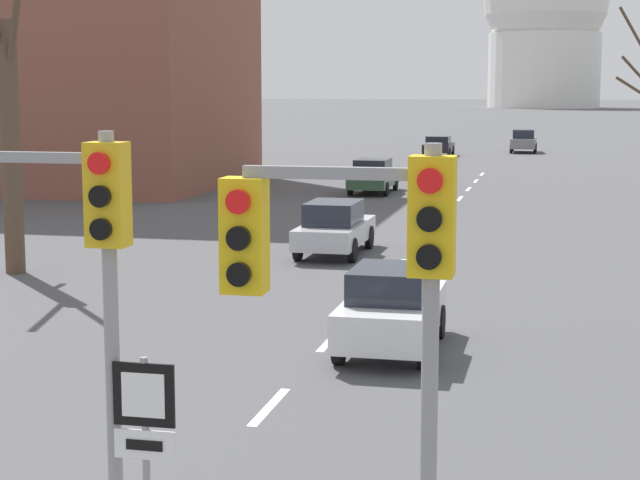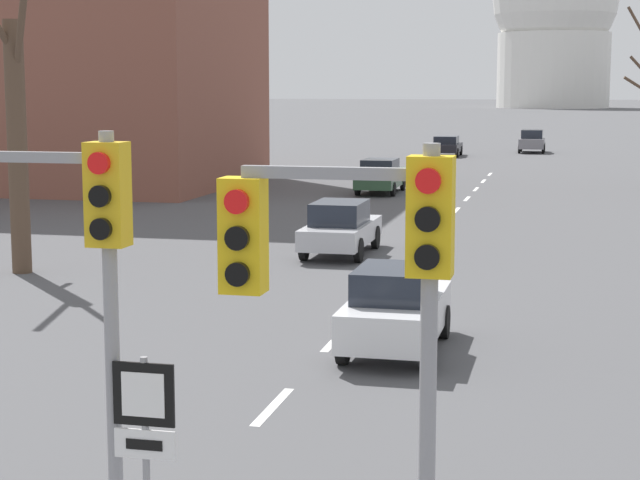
{
  "view_description": "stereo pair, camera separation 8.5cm",
  "coord_description": "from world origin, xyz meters",
  "px_view_note": "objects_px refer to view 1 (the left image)",
  "views": [
    {
      "loc": [
        4.25,
        -2.42,
        4.89
      ],
      "look_at": [
        2.06,
        7.3,
        3.46
      ],
      "focal_mm": 60.0,
      "sensor_mm": 36.0,
      "label": 1
    },
    {
      "loc": [
        4.33,
        -2.4,
        4.89
      ],
      "look_at": [
        2.06,
        7.3,
        3.46
      ],
      "focal_mm": 60.0,
      "sensor_mm": 36.0,
      "label": 2
    }
  ],
  "objects_px": {
    "sedan_far_right": "(392,308)",
    "sedan_near_right": "(373,175)",
    "traffic_signal_centre_tall": "(42,248)",
    "sedan_near_left": "(524,141)",
    "route_sign_post": "(145,439)",
    "sedan_mid_centre": "(439,146)",
    "sedan_far_left": "(334,227)",
    "traffic_signal_near_right": "(362,277)"
  },
  "relations": [
    {
      "from": "route_sign_post",
      "to": "sedan_near_right",
      "type": "distance_m",
      "value": 39.83
    },
    {
      "from": "traffic_signal_centre_tall",
      "to": "sedan_near_left",
      "type": "relative_size",
      "value": 1.13
    },
    {
      "from": "traffic_signal_centre_tall",
      "to": "sedan_far_left",
      "type": "distance_m",
      "value": 21.45
    },
    {
      "from": "traffic_signal_centre_tall",
      "to": "route_sign_post",
      "type": "height_order",
      "value": "traffic_signal_centre_tall"
    },
    {
      "from": "traffic_signal_centre_tall",
      "to": "route_sign_post",
      "type": "distance_m",
      "value": 2.03
    },
    {
      "from": "traffic_signal_near_right",
      "to": "sedan_mid_centre",
      "type": "height_order",
      "value": "traffic_signal_near_right"
    },
    {
      "from": "traffic_signal_centre_tall",
      "to": "sedan_mid_centre",
      "type": "relative_size",
      "value": 1.07
    },
    {
      "from": "traffic_signal_near_right",
      "to": "sedan_far_left",
      "type": "relative_size",
      "value": 1.04
    },
    {
      "from": "route_sign_post",
      "to": "sedan_far_right",
      "type": "bearing_deg",
      "value": 85.97
    },
    {
      "from": "sedan_near_left",
      "to": "route_sign_post",
      "type": "bearing_deg",
      "value": -90.8
    },
    {
      "from": "sedan_mid_centre",
      "to": "sedan_far_left",
      "type": "bearing_deg",
      "value": -87.43
    },
    {
      "from": "sedan_mid_centre",
      "to": "sedan_far_right",
      "type": "height_order",
      "value": "sedan_far_right"
    },
    {
      "from": "route_sign_post",
      "to": "sedan_far_right",
      "type": "relative_size",
      "value": 0.63
    },
    {
      "from": "route_sign_post",
      "to": "sedan_near_right",
      "type": "xyz_separation_m",
      "value": [
        -4.7,
        39.55,
        -0.83
      ]
    },
    {
      "from": "sedan_far_left",
      "to": "sedan_far_right",
      "type": "distance_m",
      "value": 11.55
    },
    {
      "from": "sedan_mid_centre",
      "to": "sedan_near_left",
      "type": "bearing_deg",
      "value": 44.04
    },
    {
      "from": "sedan_far_right",
      "to": "sedan_near_right",
      "type": "bearing_deg",
      "value": 100.49
    },
    {
      "from": "sedan_near_left",
      "to": "sedan_mid_centre",
      "type": "relative_size",
      "value": 0.94
    },
    {
      "from": "traffic_signal_centre_tall",
      "to": "sedan_mid_centre",
      "type": "distance_m",
      "value": 66.54
    },
    {
      "from": "sedan_far_right",
      "to": "route_sign_post",
      "type": "bearing_deg",
      "value": -94.03
    },
    {
      "from": "sedan_near_left",
      "to": "traffic_signal_centre_tall",
      "type": "bearing_deg",
      "value": -91.6
    },
    {
      "from": "traffic_signal_near_right",
      "to": "sedan_far_right",
      "type": "relative_size",
      "value": 1.16
    },
    {
      "from": "traffic_signal_centre_tall",
      "to": "sedan_mid_centre",
      "type": "xyz_separation_m",
      "value": [
        -3.7,
        66.38,
        -2.66
      ]
    },
    {
      "from": "traffic_signal_centre_tall",
      "to": "sedan_far_left",
      "type": "relative_size",
      "value": 1.04
    },
    {
      "from": "traffic_signal_centre_tall",
      "to": "traffic_signal_near_right",
      "type": "relative_size",
      "value": 1.01
    },
    {
      "from": "sedan_near_left",
      "to": "sedan_far_left",
      "type": "bearing_deg",
      "value": -94.16
    },
    {
      "from": "traffic_signal_centre_tall",
      "to": "traffic_signal_near_right",
      "type": "height_order",
      "value": "traffic_signal_centre_tall"
    },
    {
      "from": "traffic_signal_near_right",
      "to": "sedan_far_right",
      "type": "xyz_separation_m",
      "value": [
        -1.43,
        10.85,
        -2.55
      ]
    },
    {
      "from": "sedan_near_left",
      "to": "sedan_far_right",
      "type": "bearing_deg",
      "value": -90.26
    },
    {
      "from": "traffic_signal_centre_tall",
      "to": "sedan_far_right",
      "type": "relative_size",
      "value": 1.17
    },
    {
      "from": "sedan_near_right",
      "to": "sedan_mid_centre",
      "type": "relative_size",
      "value": 1.08
    },
    {
      "from": "route_sign_post",
      "to": "sedan_far_left",
      "type": "height_order",
      "value": "route_sign_post"
    },
    {
      "from": "traffic_signal_near_right",
      "to": "sedan_far_right",
      "type": "height_order",
      "value": "traffic_signal_near_right"
    },
    {
      "from": "sedan_far_right",
      "to": "sedan_far_left",
      "type": "bearing_deg",
      "value": 107.17
    },
    {
      "from": "sedan_near_right",
      "to": "sedan_far_right",
      "type": "xyz_separation_m",
      "value": [
        5.42,
        -29.29,
        0.0
      ]
    },
    {
      "from": "sedan_near_right",
      "to": "sedan_far_right",
      "type": "distance_m",
      "value": 29.79
    },
    {
      "from": "sedan_mid_centre",
      "to": "sedan_far_right",
      "type": "bearing_deg",
      "value": -84.47
    },
    {
      "from": "traffic_signal_centre_tall",
      "to": "sedan_near_left",
      "type": "xyz_separation_m",
      "value": [
        2.01,
        71.9,
        -2.54
      ]
    },
    {
      "from": "route_sign_post",
      "to": "sedan_far_right",
      "type": "distance_m",
      "value": 10.32
    },
    {
      "from": "traffic_signal_near_right",
      "to": "sedan_near_left",
      "type": "bearing_deg",
      "value": 90.91
    },
    {
      "from": "route_sign_post",
      "to": "sedan_mid_centre",
      "type": "xyz_separation_m",
      "value": [
        -4.71,
        66.45,
        -0.91
      ]
    },
    {
      "from": "route_sign_post",
      "to": "sedan_near_right",
      "type": "height_order",
      "value": "route_sign_post"
    }
  ]
}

